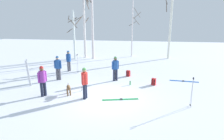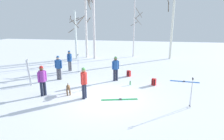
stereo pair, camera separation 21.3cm
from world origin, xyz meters
name	(u,v)px [view 2 (the right image)]	position (x,y,z in m)	size (l,w,h in m)	color
ground_plane	(105,97)	(0.00, 0.00, 0.00)	(60.00, 60.00, 0.00)	white
person_0	(84,81)	(-1.03, -0.37, 0.98)	(0.34, 0.52, 1.72)	#1E2338
person_1	(116,67)	(0.11, 3.00, 0.98)	(0.46, 0.34, 1.72)	#1E2338
person_2	(58,66)	(-3.88, 2.55, 0.98)	(0.52, 0.34, 1.72)	#4C4C56
person_3	(70,59)	(-4.04, 4.93, 0.98)	(0.34, 0.49, 1.72)	#4C4C56
person_4	(42,79)	(-3.40, -0.40, 0.98)	(0.34, 0.45, 1.72)	#1E2338
dog	(68,88)	(-2.11, 0.01, 0.39)	(0.47, 0.82, 0.57)	brown
ski_pair_planted_0	(29,72)	(-5.17, 1.01, 0.87)	(0.25, 0.07, 1.75)	white
ski_pair_lying_0	(185,82)	(4.83, 3.59, 0.01)	(1.90, 0.33, 0.05)	blue
ski_pair_lying_1	(120,99)	(0.86, -0.22, 0.01)	(1.92, 0.64, 0.05)	green
ski_poles_0	(78,63)	(-3.14, 4.46, 0.81)	(0.07, 0.28, 1.53)	#B2B2BC
ski_poles_1	(191,92)	(4.32, -0.50, 0.79)	(0.07, 0.21, 1.49)	#B2B2BC
backpack_0	(129,74)	(0.93, 4.21, 0.21)	(0.33, 0.34, 0.44)	red
backpack_1	(154,82)	(2.71, 2.48, 0.21)	(0.32, 0.34, 0.44)	red
water_bottle_0	(82,89)	(-1.55, 0.65, 0.12)	(0.06, 0.06, 0.25)	silver
water_bottle_1	(130,83)	(1.20, 2.22, 0.13)	(0.08, 0.08, 0.28)	green
birch_tree_0	(75,34)	(-5.31, 9.81, 2.71)	(1.45, 1.34, 5.10)	silver
birch_tree_1	(86,27)	(-4.50, 11.00, 3.44)	(1.48, 1.46, 6.60)	silver
birch_tree_2	(94,21)	(-3.46, 10.48, 4.02)	(1.44, 1.37, 7.57)	silver
birch_tree_3	(134,28)	(0.71, 12.45, 3.23)	(1.34, 1.77, 6.23)	silver
birch_tree_4	(172,22)	(4.71, 11.87, 3.94)	(0.91, 1.37, 7.61)	white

